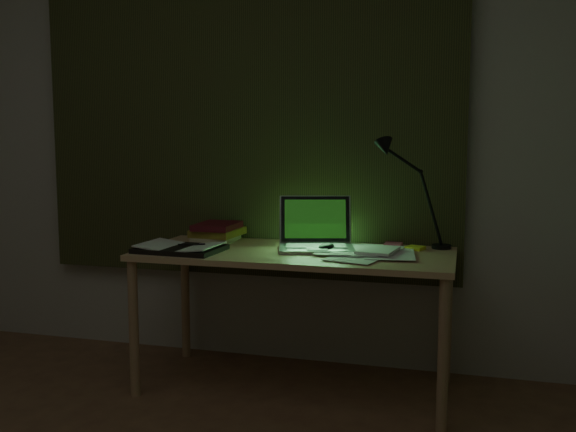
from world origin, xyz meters
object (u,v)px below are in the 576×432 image
(book_stack, at_px, (217,232))
(desk_lamp, at_px, (443,197))
(loose_papers, at_px, (367,251))
(desk, at_px, (295,320))
(laptop, at_px, (317,224))
(open_textbook, at_px, (180,248))

(book_stack, relative_size, desk_lamp, 0.51)
(book_stack, height_order, loose_papers, book_stack)
(desk, xyz_separation_m, desk_lamp, (0.64, 0.25, 0.57))
(laptop, relative_size, loose_papers, 1.05)
(open_textbook, bearing_deg, loose_papers, 15.29)
(laptop, bearing_deg, desk_lamp, 4.70)
(open_textbook, height_order, desk_lamp, desk_lamp)
(laptop, height_order, desk_lamp, desk_lamp)
(open_textbook, relative_size, desk_lamp, 0.76)
(open_textbook, bearing_deg, laptop, 21.18)
(desk, bearing_deg, laptop, 27.15)
(laptop, bearing_deg, open_textbook, -177.71)
(desk, distance_m, desk_lamp, 0.89)
(open_textbook, height_order, loose_papers, open_textbook)
(laptop, xyz_separation_m, loose_papers, (0.23, -0.02, -0.11))
(desk_lamp, bearing_deg, desk, -166.39)
(laptop, distance_m, book_stack, 0.55)
(desk, height_order, laptop, laptop)
(desk, relative_size, laptop, 3.71)
(laptop, height_order, loose_papers, laptop)
(open_textbook, relative_size, loose_papers, 1.02)
(open_textbook, xyz_separation_m, book_stack, (0.06, 0.31, 0.03))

